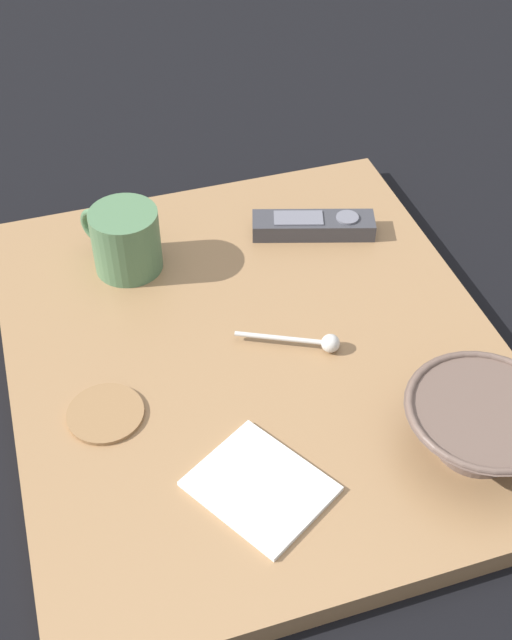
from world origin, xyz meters
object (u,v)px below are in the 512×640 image
Objects in this scene: teaspoon at (318,342)px; tv_remote_near at (313,225)px; cereal_bowl at (481,424)px; coffee_mug at (125,240)px; folded_napkin at (260,486)px; drink_coaster at (105,414)px.

tv_remote_near is (-0.21, 0.07, 0.00)m from teaspoon.
teaspoon is (-0.18, -0.11, -0.02)m from cereal_bowl.
cereal_bowl is at bearing 5.46° from tv_remote_near.
cereal_bowl is 1.57× the size of coffee_mug.
folded_napkin is at bearing 8.91° from coffee_mug.
coffee_mug is 0.26m from tv_remote_near.
drink_coaster is (0.24, -0.07, -0.04)m from coffee_mug.
coffee_mug is 0.39m from folded_napkin.
coffee_mug is (-0.40, -0.30, 0.01)m from cereal_bowl.
teaspoon is 0.67× the size of tv_remote_near.
folded_napkin is at bearing -93.90° from cereal_bowl.
drink_coaster is (0.03, -0.26, -0.01)m from teaspoon.
cereal_bowl is 0.40m from drink_coaster.
drink_coaster is at bearing -113.18° from cereal_bowl.
folded_napkin is 0.20m from drink_coaster.
teaspoon reaches higher than folded_napkin.
cereal_bowl is 1.94× the size of drink_coaster.
coffee_mug reaches higher than cereal_bowl.
tv_remote_near is 0.43m from folded_napkin.
teaspoon is at bearing -19.06° from tv_remote_near.
folded_napkin is (0.38, -0.20, -0.01)m from tv_remote_near.
cereal_bowl reaches higher than folded_napkin.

